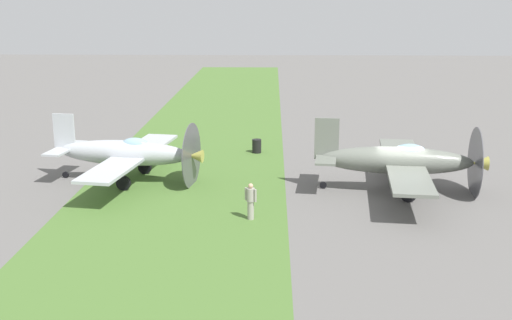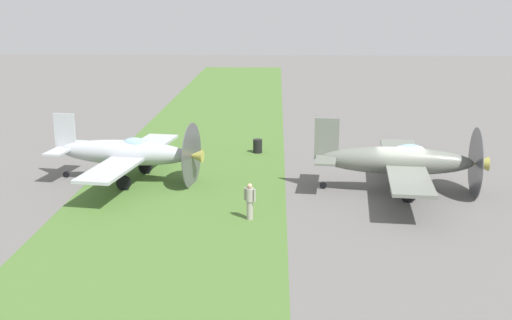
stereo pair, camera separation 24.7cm
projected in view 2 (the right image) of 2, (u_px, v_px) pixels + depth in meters
The scene contains 6 objects.
ground_plane at pixel (398, 190), 33.41m from camera, with size 160.00×160.00×0.00m, color #605E5B.
grass_verge at pixel (183, 188), 33.79m from camera, with size 120.00×11.00×0.01m, color #476B2D.
airplane_lead at pixel (399, 161), 32.75m from camera, with size 11.35×9.00×4.03m.
airplane_wingman at pixel (127, 153), 34.72m from camera, with size 10.95×8.71×3.88m.
ground_crew_chief at pixel (250, 200), 28.84m from camera, with size 0.38×0.55×1.73m.
fuel_drum at pixel (258, 146), 41.36m from camera, with size 0.60×0.60×0.90m, color black.
Camera 2 is at (32.17, -6.46, 9.98)m, focal length 44.02 mm.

